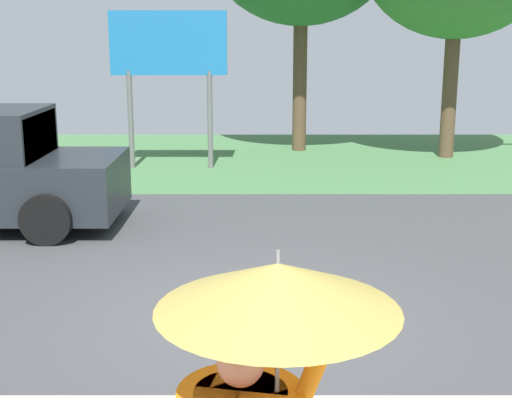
% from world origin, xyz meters
% --- Properties ---
extents(ground_plane, '(40.00, 22.00, 0.20)m').
position_xyz_m(ground_plane, '(0.00, 2.95, -0.05)').
color(ground_plane, '#424244').
extents(roadside_billboard, '(2.60, 0.12, 3.50)m').
position_xyz_m(roadside_billboard, '(-1.94, 8.72, 2.55)').
color(roadside_billboard, slate).
rests_on(roadside_billboard, ground_plane).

